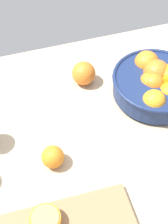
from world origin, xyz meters
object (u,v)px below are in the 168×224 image
at_px(loose_orange_0, 53,157).
at_px(loose_orange_4, 84,73).
at_px(fruit_bowl, 156,84).
at_px(orange_half_0, 46,220).

distance_m(loose_orange_0, loose_orange_4, 0.34).
height_order(fruit_bowl, loose_orange_0, fruit_bowl).
height_order(orange_half_0, loose_orange_4, loose_orange_4).
relative_size(fruit_bowl, orange_half_0, 3.80).
relative_size(orange_half_0, loose_orange_4, 0.94).
height_order(fruit_bowl, orange_half_0, fruit_bowl).
bearing_deg(fruit_bowl, orange_half_0, -143.65).
distance_m(fruit_bowl, loose_orange_0, 0.42).
height_order(fruit_bowl, loose_orange_4, fruit_bowl).
bearing_deg(loose_orange_0, loose_orange_4, 57.75).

